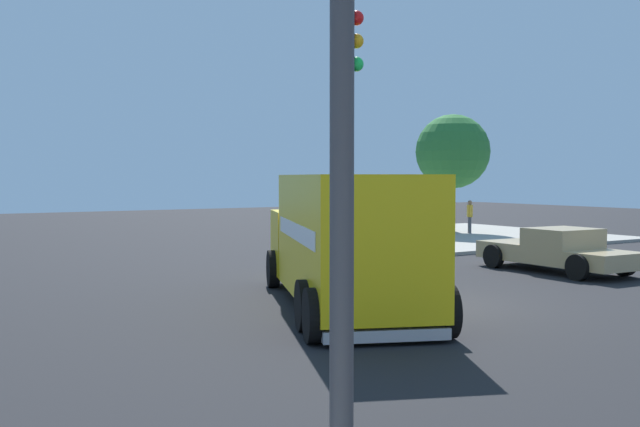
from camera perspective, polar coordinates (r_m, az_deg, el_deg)
ground_plane at (r=17.54m, az=8.27°, el=-6.94°), size 100.00×100.00×0.00m
sidewalk_corner_near at (r=36.85m, az=10.72°, el=-1.70°), size 12.60×12.60×0.14m
delivery_truck at (r=16.55m, az=1.92°, el=-2.03°), size 5.54×8.63×3.02m
traffic_light_primary at (r=7.56m, az=1.83°, el=9.72°), size 2.64×3.82×5.65m
pickup_tan at (r=24.19m, az=17.87°, el=-2.60°), size 2.41×5.27×1.38m
pedestrian_near_corner at (r=39.22m, az=9.02°, el=0.13°), size 0.37×0.45×1.71m
pedestrian_crossing at (r=37.64m, az=11.48°, el=-0.08°), size 0.36×0.47×1.64m
picket_fence_run at (r=41.44m, az=5.03°, el=-0.39°), size 6.76×0.05×0.95m
shade_tree_near at (r=38.65m, az=10.20°, el=4.71°), size 3.81×3.81×6.03m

